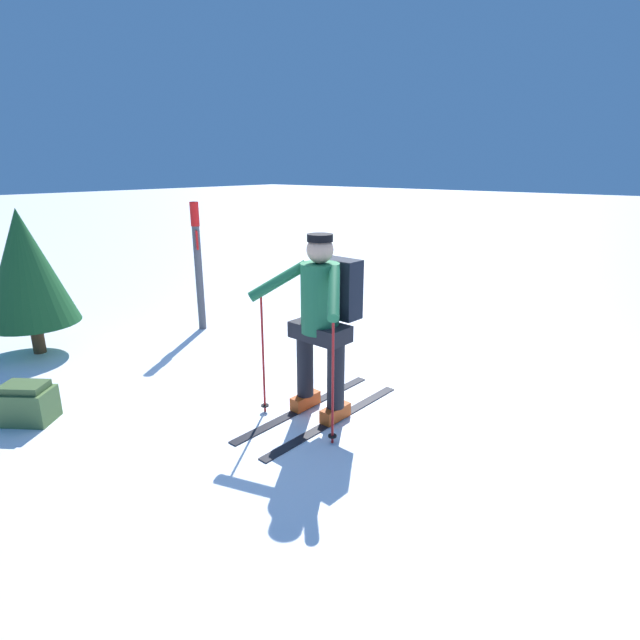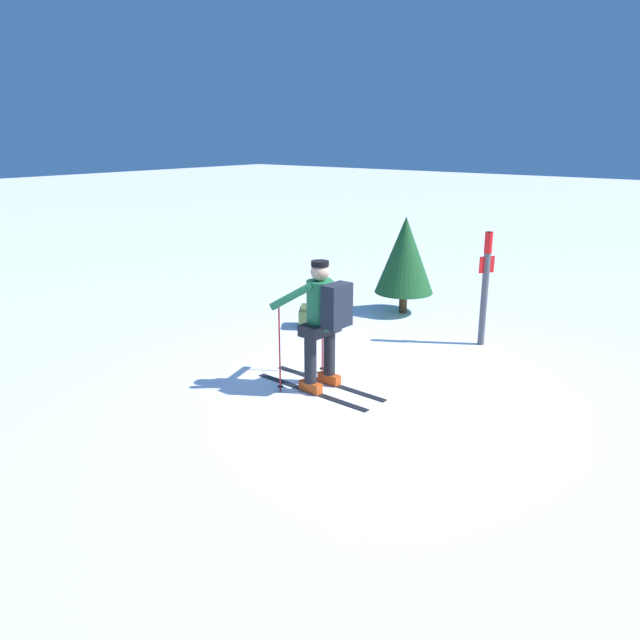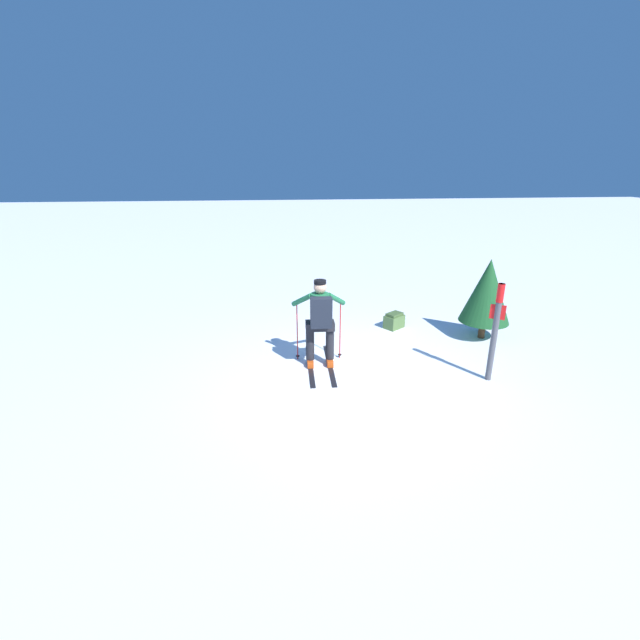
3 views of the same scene
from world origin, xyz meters
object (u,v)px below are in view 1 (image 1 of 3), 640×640
dropped_backpack (27,403)px  trail_marker (198,256)px  pine_tree (25,268)px  skier (323,314)px

dropped_backpack → trail_marker: size_ratio=0.30×
pine_tree → skier: bearing=-74.7°
skier → pine_tree: pine_tree is taller
pine_tree → trail_marker: bearing=-22.9°
dropped_backpack → pine_tree: pine_tree is taller
trail_marker → dropped_backpack: bearing=-160.4°
skier → trail_marker: bearing=73.4°
trail_marker → pine_tree: size_ratio=1.00×
trail_marker → pine_tree: bearing=157.1°
dropped_backpack → pine_tree: size_ratio=0.31×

